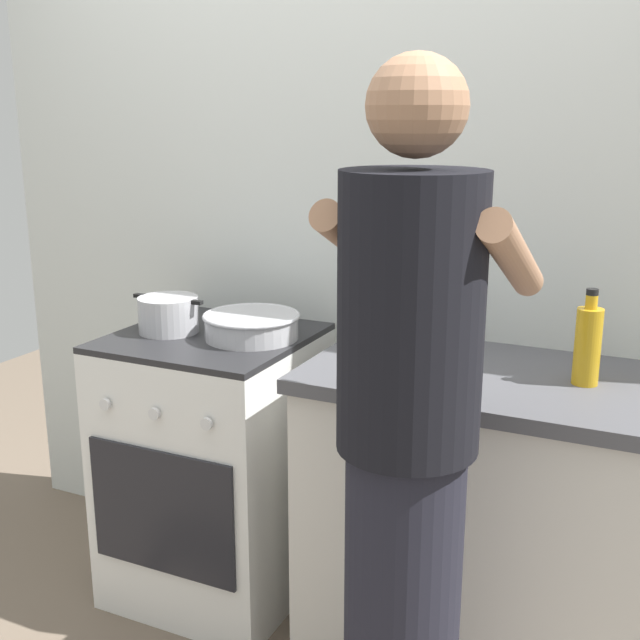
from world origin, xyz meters
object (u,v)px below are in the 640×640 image
(stove_range, at_px, (215,464))
(person, at_px, (407,463))
(oil_bottle, at_px, (588,344))
(mixing_bowl, at_px, (252,325))
(utensil_crock, at_px, (432,317))
(pot, at_px, (169,315))

(stove_range, xyz_separation_m, person, (0.86, -0.56, 0.41))
(oil_bottle, bearing_deg, mixing_bowl, 179.77)
(utensil_crock, distance_m, oil_bottle, 0.50)
(pot, relative_size, person, 0.15)
(pot, distance_m, utensil_crock, 0.84)
(pot, bearing_deg, mixing_bowl, 9.81)
(mixing_bowl, distance_m, person, 0.93)
(stove_range, bearing_deg, pot, -168.80)
(utensil_crock, distance_m, person, 0.77)
(stove_range, distance_m, oil_bottle, 1.27)
(mixing_bowl, relative_size, person, 0.18)
(stove_range, relative_size, person, 0.53)
(pot, height_order, person, person)
(stove_range, xyz_separation_m, utensil_crock, (0.67, 0.18, 0.54))
(stove_range, height_order, mixing_bowl, mixing_bowl)
(mixing_bowl, xyz_separation_m, person, (0.72, -0.58, -0.08))
(stove_range, distance_m, utensil_crock, 0.88)
(stove_range, height_order, oil_bottle, oil_bottle)
(pot, relative_size, utensil_crock, 0.80)
(stove_range, distance_m, mixing_bowl, 0.51)
(utensil_crock, relative_size, oil_bottle, 1.27)
(mixing_bowl, distance_m, oil_bottle, 1.01)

